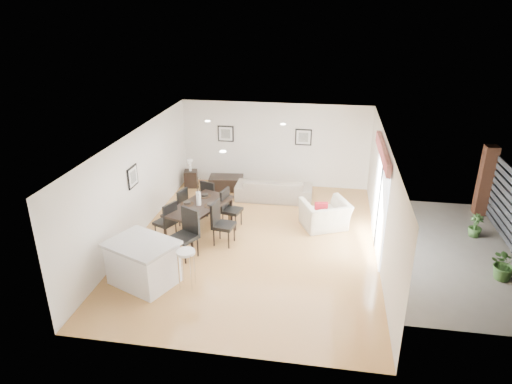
% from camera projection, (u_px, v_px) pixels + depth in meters
% --- Properties ---
extents(ground, '(8.00, 8.00, 0.00)m').
position_uv_depth(ground, '(254.00, 242.00, 11.46)').
color(ground, '#BA804C').
rests_on(ground, ground).
extents(wall_back, '(6.00, 0.04, 2.70)m').
position_uv_depth(wall_back, '(275.00, 145.00, 14.58)').
color(wall_back, silver).
rests_on(wall_back, ground).
extents(wall_front, '(6.00, 0.04, 2.70)m').
position_uv_depth(wall_front, '(213.00, 288.00, 7.30)').
color(wall_front, silver).
rests_on(wall_front, ground).
extents(wall_left, '(0.04, 8.00, 2.70)m').
position_uv_depth(wall_left, '(136.00, 185.00, 11.39)').
color(wall_left, silver).
rests_on(wall_left, ground).
extents(wall_right, '(0.04, 8.00, 2.70)m').
position_uv_depth(wall_right, '(383.00, 201.00, 10.49)').
color(wall_right, silver).
rests_on(wall_right, ground).
extents(ceiling, '(6.00, 8.00, 0.02)m').
position_uv_depth(ceiling, '(254.00, 138.00, 10.42)').
color(ceiling, white).
rests_on(ceiling, wall_back).
extents(sofa, '(2.31, 0.92, 0.67)m').
position_uv_depth(sofa, '(274.00, 189.00, 13.82)').
color(sofa, gray).
rests_on(sofa, ground).
extents(armchair, '(1.47, 1.40, 0.75)m').
position_uv_depth(armchair, '(325.00, 215.00, 12.06)').
color(armchair, beige).
rests_on(armchair, ground).
extents(courtyard_plant_a, '(0.70, 0.62, 0.74)m').
position_uv_depth(courtyard_plant_a, '(506.00, 264.00, 9.80)').
color(courtyard_plant_a, '#3C622A').
rests_on(courtyard_plant_a, ground).
extents(courtyard_plant_b, '(0.38, 0.38, 0.61)m').
position_uv_depth(courtyard_plant_b, '(475.00, 226.00, 11.63)').
color(courtyard_plant_b, '#3C622A').
rests_on(courtyard_plant_b, ground).
extents(dining_table, '(1.55, 2.10, 0.79)m').
position_uv_depth(dining_table, '(199.00, 208.00, 11.67)').
color(dining_table, black).
rests_on(dining_table, ground).
extents(dining_chair_wnear, '(0.61, 0.61, 1.02)m').
position_uv_depth(dining_chair_wnear, '(167.00, 219.00, 11.36)').
color(dining_chair_wnear, black).
rests_on(dining_chair_wnear, ground).
extents(dining_chair_wfar, '(0.56, 0.56, 1.00)m').
position_uv_depth(dining_chair_wfar, '(180.00, 204.00, 12.24)').
color(dining_chair_wfar, black).
rests_on(dining_chair_wfar, ground).
extents(dining_chair_enear, '(0.57, 0.57, 1.11)m').
position_uv_depth(dining_chair_enear, '(220.00, 221.00, 11.19)').
color(dining_chair_enear, black).
rests_on(dining_chair_enear, ground).
extents(dining_chair_efar, '(0.56, 0.56, 1.04)m').
position_uv_depth(dining_chair_efar, '(229.00, 206.00, 12.07)').
color(dining_chair_efar, black).
rests_on(dining_chair_efar, ground).
extents(dining_chair_head, '(0.71, 0.71, 1.18)m').
position_uv_depth(dining_chair_head, '(187.00, 231.00, 10.62)').
color(dining_chair_head, black).
rests_on(dining_chair_head, ground).
extents(dining_chair_foot, '(0.57, 0.57, 1.00)m').
position_uv_depth(dining_chair_foot, '(210.00, 195.00, 12.81)').
color(dining_chair_foot, black).
rests_on(dining_chair_foot, ground).
extents(vase, '(0.97, 1.49, 0.75)m').
position_uv_depth(vase, '(198.00, 194.00, 11.52)').
color(vase, white).
rests_on(vase, dining_table).
extents(coffee_table, '(1.12, 0.75, 0.42)m').
position_uv_depth(coffee_table, '(226.00, 183.00, 14.62)').
color(coffee_table, black).
rests_on(coffee_table, ground).
extents(side_table, '(0.47, 0.47, 0.54)m').
position_uv_depth(side_table, '(191.00, 179.00, 14.81)').
color(side_table, black).
rests_on(side_table, ground).
extents(table_lamp, '(0.19, 0.19, 0.37)m').
position_uv_depth(table_lamp, '(190.00, 164.00, 14.61)').
color(table_lamp, white).
rests_on(table_lamp, side_table).
extents(cushion, '(0.35, 0.17, 0.34)m').
position_uv_depth(cushion, '(321.00, 208.00, 11.89)').
color(cushion, maroon).
rests_on(cushion, armchair).
extents(kitchen_island, '(1.69, 1.53, 0.97)m').
position_uv_depth(kitchen_island, '(143.00, 262.00, 9.64)').
color(kitchen_island, white).
rests_on(kitchen_island, ground).
extents(bar_stool, '(0.39, 0.39, 0.86)m').
position_uv_depth(bar_stool, '(186.00, 256.00, 9.40)').
color(bar_stool, silver).
rests_on(bar_stool, ground).
extents(framed_print_back_left, '(0.52, 0.04, 0.52)m').
position_uv_depth(framed_print_back_left, '(226.00, 134.00, 14.68)').
color(framed_print_back_left, black).
rests_on(framed_print_back_left, wall_back).
extents(framed_print_back_right, '(0.52, 0.04, 0.52)m').
position_uv_depth(framed_print_back_right, '(303.00, 137.00, 14.30)').
color(framed_print_back_right, black).
rests_on(framed_print_back_right, wall_back).
extents(framed_print_left_wall, '(0.04, 0.52, 0.52)m').
position_uv_depth(framed_print_left_wall, '(133.00, 177.00, 11.09)').
color(framed_print_left_wall, black).
rests_on(framed_print_left_wall, wall_left).
extents(sliding_door, '(0.12, 2.70, 2.57)m').
position_uv_depth(sliding_door, '(381.00, 183.00, 10.65)').
color(sliding_door, white).
rests_on(sliding_door, wall_right).
extents(courtyard, '(6.00, 6.00, 2.00)m').
position_uv_depth(courtyard, '(512.00, 211.00, 10.97)').
color(courtyard, gray).
rests_on(courtyard, ground).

